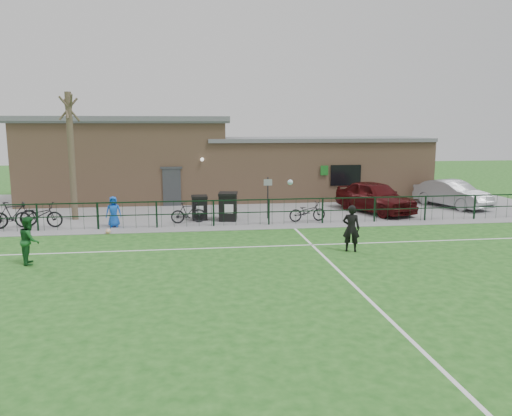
{
  "coord_description": "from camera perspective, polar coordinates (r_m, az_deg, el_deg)",
  "views": [
    {
      "loc": [
        -2.6,
        -13.94,
        4.5
      ],
      "look_at": [
        0.0,
        5.0,
        1.3
      ],
      "focal_mm": 35.0,
      "sensor_mm": 36.0,
      "label": 1
    }
  ],
  "objects": [
    {
      "name": "pitch_line_touch",
      "position": [
        22.35,
        -0.98,
        -2.1
      ],
      "size": [
        28.0,
        0.1,
        0.01
      ],
      "primitive_type": "cube",
      "color": "white",
      "rests_on": "ground"
    },
    {
      "name": "bicycle_d",
      "position": [
        23.16,
        -7.73,
        -0.52
      ],
      "size": [
        1.66,
        0.68,
        0.97
      ],
      "primitive_type": "imported",
      "rotation": [
        0.0,
        0.0,
        1.71
      ],
      "color": "black",
      "rests_on": "paving_strip"
    },
    {
      "name": "car_maroon",
      "position": [
        26.44,
        13.44,
        1.26
      ],
      "size": [
        3.46,
        5.13,
        1.62
      ],
      "primitive_type": "imported",
      "rotation": [
        0.0,
        0.0,
        0.36
      ],
      "color": "#450C0E",
      "rests_on": "paving_strip"
    },
    {
      "name": "wheelie_bin_right",
      "position": [
        23.63,
        -3.21,
        0.08
      ],
      "size": [
        0.95,
        1.04,
        1.23
      ],
      "primitive_type": "cube",
      "rotation": [
        0.0,
        0.0,
        -0.15
      ],
      "color": "black",
      "rests_on": "paving_strip"
    },
    {
      "name": "bicycle_c",
      "position": [
        23.95,
        -23.58,
        -0.75
      ],
      "size": [
        2.14,
        0.92,
        1.09
      ],
      "primitive_type": "imported",
      "rotation": [
        0.0,
        0.0,
        1.48
      ],
      "color": "black",
      "rests_on": "paving_strip"
    },
    {
      "name": "car_silver",
      "position": [
        29.48,
        21.5,
        1.53
      ],
      "size": [
        2.93,
        4.7,
        1.46
      ],
      "primitive_type": "imported",
      "rotation": [
        0.0,
        0.0,
        0.34
      ],
      "color": "#A6A8AD",
      "rests_on": "paving_strip"
    },
    {
      "name": "paving_strip",
      "position": [
        27.93,
        -2.37,
        0.24
      ],
      "size": [
        34.0,
        13.0,
        0.02
      ],
      "primitive_type": "cube",
      "color": "gray",
      "rests_on": "ground"
    },
    {
      "name": "ground",
      "position": [
        14.88,
        2.64,
        -8.11
      ],
      "size": [
        90.0,
        90.0,
        0.0
      ],
      "primitive_type": "plane",
      "color": "#1E5418",
      "rests_on": "ground"
    },
    {
      "name": "wheelie_bin_left",
      "position": [
        23.94,
        -6.48,
        -0.05
      ],
      "size": [
        0.73,
        0.82,
        1.06
      ],
      "primitive_type": "cube",
      "rotation": [
        0.0,
        0.0,
        0.03
      ],
      "color": "black",
      "rests_on": "paving_strip"
    },
    {
      "name": "perimeter_fence",
      "position": [
        22.44,
        -1.04,
        -0.51
      ],
      "size": [
        28.0,
        0.1,
        1.2
      ],
      "primitive_type": "cube",
      "color": "black",
      "rests_on": "ground"
    },
    {
      "name": "bare_tree",
      "position": [
        25.08,
        -20.33,
        5.49
      ],
      "size": [
        0.3,
        0.3,
        6.0
      ],
      "primitive_type": "cylinder",
      "color": "#4D3F2E",
      "rests_on": "ground"
    },
    {
      "name": "pitch_line_perp",
      "position": [
        15.35,
        10.07,
        -7.68
      ],
      "size": [
        0.1,
        16.0,
        0.01
      ],
      "primitive_type": "cube",
      "color": "white",
      "rests_on": "ground"
    },
    {
      "name": "pitch_line_mid",
      "position": [
        18.68,
        0.42,
        -4.43
      ],
      "size": [
        28.0,
        0.1,
        0.01
      ],
      "primitive_type": "cube",
      "color": "white",
      "rests_on": "ground"
    },
    {
      "name": "clubhouse",
      "position": [
        30.57,
        -4.59,
        5.2
      ],
      "size": [
        24.25,
        5.4,
        4.96
      ],
      "color": "#A87F5E",
      "rests_on": "ground"
    },
    {
      "name": "outfield_player",
      "position": [
        17.88,
        -24.48,
        -3.37
      ],
      "size": [
        0.73,
        0.86,
        1.56
      ],
      "primitive_type": "imported",
      "rotation": [
        0.0,
        0.0,
        1.77
      ],
      "color": "#185622",
      "rests_on": "ground"
    },
    {
      "name": "sign_post",
      "position": [
        23.96,
        1.35,
        1.15
      ],
      "size": [
        0.06,
        0.06,
        2.0
      ],
      "primitive_type": "cylinder",
      "rotation": [
        0.0,
        0.0,
        -0.03
      ],
      "color": "black",
      "rests_on": "paving_strip"
    },
    {
      "name": "ball_ground",
      "position": [
        21.68,
        -16.55,
        -2.57
      ],
      "size": [
        0.23,
        0.23,
        0.23
      ],
      "primitive_type": "sphere",
      "color": "white",
      "rests_on": "ground"
    },
    {
      "name": "spectator_child",
      "position": [
        22.92,
        -15.97,
        -0.41
      ],
      "size": [
        0.69,
        0.48,
        1.36
      ],
      "primitive_type": "imported",
      "rotation": [
        0.0,
        0.0,
        0.07
      ],
      "color": "blue",
      "rests_on": "paving_strip"
    },
    {
      "name": "bicycle_b",
      "position": [
        24.28,
        -25.95,
        -0.69
      ],
      "size": [
        2.01,
        1.28,
        1.17
      ],
      "primitive_type": "imported",
      "rotation": [
        0.0,
        0.0,
        1.98
      ],
      "color": "black",
      "rests_on": "paving_strip"
    },
    {
      "name": "goalkeeper_kick",
      "position": [
        18.18,
        10.63,
        -2.16
      ],
      "size": [
        2.16,
        3.06,
        2.34
      ],
      "color": "black",
      "rests_on": "ground"
    },
    {
      "name": "bicycle_e",
      "position": [
        23.47,
        5.88,
        -0.4
      ],
      "size": [
        1.82,
        0.8,
        0.93
      ],
      "primitive_type": "imported",
      "rotation": [
        0.0,
        0.0,
        1.68
      ],
      "color": "black",
      "rests_on": "paving_strip"
    }
  ]
}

